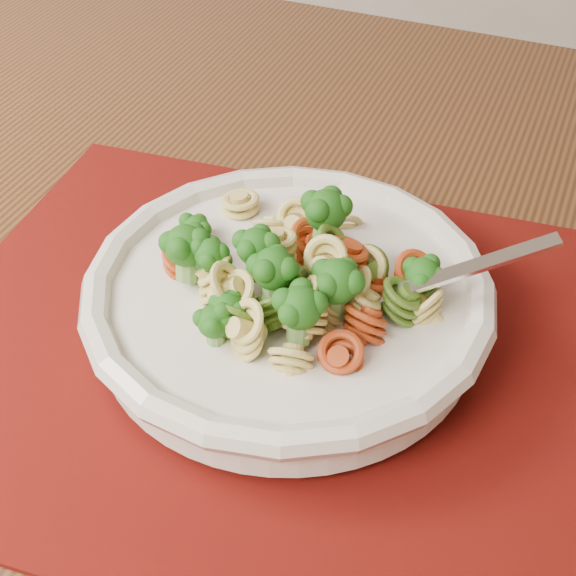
% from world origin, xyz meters
% --- Properties ---
extents(dining_table, '(1.44, 0.97, 0.71)m').
position_xyz_m(dining_table, '(0.71, 0.79, 0.62)').
color(dining_table, '#563418').
rests_on(dining_table, ground).
extents(placemat, '(0.51, 0.40, 0.00)m').
position_xyz_m(placemat, '(0.71, 0.70, 0.71)').
color(placemat, '#5C1103').
rests_on(placemat, dining_table).
extents(pasta_bowl, '(0.27, 0.27, 0.05)m').
position_xyz_m(pasta_bowl, '(0.71, 0.71, 0.74)').
color(pasta_bowl, beige).
rests_on(pasta_bowl, placemat).
extents(pasta_broccoli_heap, '(0.23, 0.23, 0.06)m').
position_xyz_m(pasta_broccoli_heap, '(0.71, 0.71, 0.76)').
color(pasta_broccoli_heap, tan).
rests_on(pasta_broccoli_heap, pasta_bowl).
extents(fork, '(0.18, 0.10, 0.08)m').
position_xyz_m(fork, '(0.75, 0.70, 0.76)').
color(fork, silver).
rests_on(fork, pasta_bowl).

